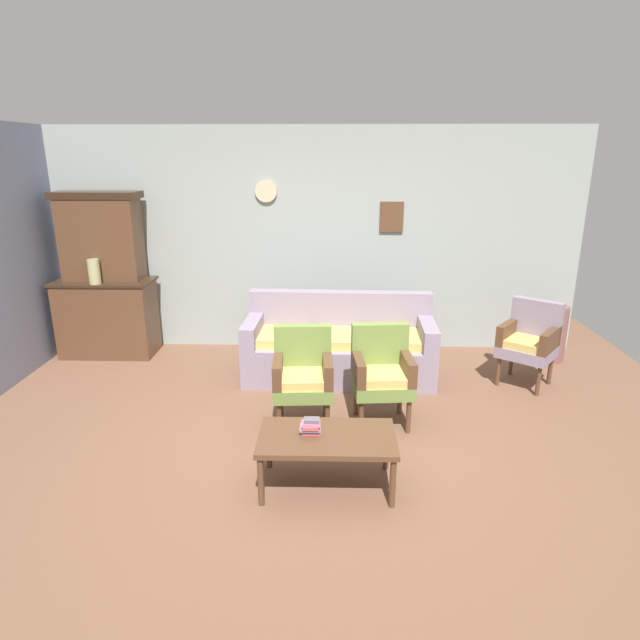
{
  "coord_description": "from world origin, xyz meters",
  "views": [
    {
      "loc": [
        0.21,
        -3.93,
        2.38
      ],
      "look_at": [
        0.08,
        0.98,
        0.85
      ],
      "focal_mm": 30.13,
      "sensor_mm": 36.0,
      "label": 1
    }
  ],
  "objects_px": {
    "armchair_by_doorway": "(382,371)",
    "wingback_chair_by_fireplace": "(529,339)",
    "armchair_near_couch_end": "(303,373)",
    "side_cabinet": "(108,317)",
    "floral_couch": "(339,348)",
    "book_stack_on_table": "(311,426)",
    "vase_on_cabinet": "(94,272)",
    "floor_vase_by_wall": "(556,334)",
    "coffee_table": "(327,441)"
  },
  "relations": [
    {
      "from": "armchair_by_doorway",
      "to": "wingback_chair_by_fireplace",
      "type": "height_order",
      "value": "same"
    },
    {
      "from": "armchair_near_couch_end",
      "to": "side_cabinet",
      "type": "bearing_deg",
      "value": 144.94
    },
    {
      "from": "side_cabinet",
      "to": "floral_couch",
      "type": "height_order",
      "value": "side_cabinet"
    },
    {
      "from": "armchair_by_doorway",
      "to": "book_stack_on_table",
      "type": "relative_size",
      "value": 5.85
    },
    {
      "from": "armchair_by_doorway",
      "to": "vase_on_cabinet",
      "type": "bearing_deg",
      "value": 154.92
    },
    {
      "from": "floral_couch",
      "to": "armchair_by_doorway",
      "type": "xyz_separation_m",
      "value": [
        0.37,
        -1.05,
        0.17
      ]
    },
    {
      "from": "vase_on_cabinet",
      "to": "floral_couch",
      "type": "bearing_deg",
      "value": -8.97
    },
    {
      "from": "book_stack_on_table",
      "to": "floral_couch",
      "type": "bearing_deg",
      "value": 83.77
    },
    {
      "from": "side_cabinet",
      "to": "floor_vase_by_wall",
      "type": "xyz_separation_m",
      "value": [
        5.39,
        -0.1,
        -0.13
      ]
    },
    {
      "from": "vase_on_cabinet",
      "to": "book_stack_on_table",
      "type": "distance_m",
      "value": 3.67
    },
    {
      "from": "vase_on_cabinet",
      "to": "floor_vase_by_wall",
      "type": "xyz_separation_m",
      "value": [
        5.41,
        0.07,
        -0.74
      ]
    },
    {
      "from": "side_cabinet",
      "to": "floor_vase_by_wall",
      "type": "height_order",
      "value": "side_cabinet"
    },
    {
      "from": "armchair_near_couch_end",
      "to": "wingback_chair_by_fireplace",
      "type": "height_order",
      "value": "same"
    },
    {
      "from": "armchair_by_doorway",
      "to": "wingback_chair_by_fireplace",
      "type": "distance_m",
      "value": 1.87
    },
    {
      "from": "floral_couch",
      "to": "floor_vase_by_wall",
      "type": "xyz_separation_m",
      "value": [
        2.57,
        0.52,
        0.01
      ]
    },
    {
      "from": "floor_vase_by_wall",
      "to": "coffee_table",
      "type": "bearing_deg",
      "value": -135.74
    },
    {
      "from": "coffee_table",
      "to": "armchair_near_couch_end",
      "type": "bearing_deg",
      "value": 103.41
    },
    {
      "from": "wingback_chair_by_fireplace",
      "to": "book_stack_on_table",
      "type": "height_order",
      "value": "wingback_chair_by_fireplace"
    },
    {
      "from": "floor_vase_by_wall",
      "to": "vase_on_cabinet",
      "type": "bearing_deg",
      "value": -179.23
    },
    {
      "from": "book_stack_on_table",
      "to": "floor_vase_by_wall",
      "type": "xyz_separation_m",
      "value": [
        2.8,
        2.58,
        -0.14
      ]
    },
    {
      "from": "armchair_near_couch_end",
      "to": "armchair_by_doorway",
      "type": "height_order",
      "value": "same"
    },
    {
      "from": "book_stack_on_table",
      "to": "floor_vase_by_wall",
      "type": "distance_m",
      "value": 3.81
    },
    {
      "from": "armchair_near_couch_end",
      "to": "floor_vase_by_wall",
      "type": "bearing_deg",
      "value": 29.45
    },
    {
      "from": "armchair_by_doorway",
      "to": "floor_vase_by_wall",
      "type": "height_order",
      "value": "armchair_by_doorway"
    },
    {
      "from": "vase_on_cabinet",
      "to": "armchair_near_couch_end",
      "type": "height_order",
      "value": "vase_on_cabinet"
    },
    {
      "from": "armchair_near_couch_end",
      "to": "coffee_table",
      "type": "distance_m",
      "value": 1.0
    },
    {
      "from": "book_stack_on_table",
      "to": "floor_vase_by_wall",
      "type": "height_order",
      "value": "floor_vase_by_wall"
    },
    {
      "from": "vase_on_cabinet",
      "to": "wingback_chair_by_fireplace",
      "type": "distance_m",
      "value": 4.91
    },
    {
      "from": "floral_couch",
      "to": "armchair_near_couch_end",
      "type": "distance_m",
      "value": 1.18
    },
    {
      "from": "side_cabinet",
      "to": "vase_on_cabinet",
      "type": "bearing_deg",
      "value": -95.69
    },
    {
      "from": "vase_on_cabinet",
      "to": "wingback_chair_by_fireplace",
      "type": "bearing_deg",
      "value": -7.08
    },
    {
      "from": "side_cabinet",
      "to": "coffee_table",
      "type": "relative_size",
      "value": 1.16
    },
    {
      "from": "vase_on_cabinet",
      "to": "armchair_near_couch_end",
      "type": "distance_m",
      "value": 3.01
    },
    {
      "from": "coffee_table",
      "to": "floor_vase_by_wall",
      "type": "bearing_deg",
      "value": 44.26
    },
    {
      "from": "floral_couch",
      "to": "wingback_chair_by_fireplace",
      "type": "distance_m",
      "value": 2.02
    },
    {
      "from": "floral_couch",
      "to": "armchair_near_couch_end",
      "type": "height_order",
      "value": "same"
    },
    {
      "from": "vase_on_cabinet",
      "to": "floral_couch",
      "type": "relative_size",
      "value": 0.14
    },
    {
      "from": "floral_couch",
      "to": "armchair_near_couch_end",
      "type": "xyz_separation_m",
      "value": [
        -0.34,
        -1.12,
        0.17
      ]
    },
    {
      "from": "wingback_chair_by_fireplace",
      "to": "coffee_table",
      "type": "distance_m",
      "value": 2.87
    },
    {
      "from": "floral_couch",
      "to": "floor_vase_by_wall",
      "type": "distance_m",
      "value": 2.62
    },
    {
      "from": "vase_on_cabinet",
      "to": "coffee_table",
      "type": "xyz_separation_m",
      "value": [
        2.73,
        -2.54,
        -0.7
      ]
    },
    {
      "from": "wingback_chair_by_fireplace",
      "to": "coffee_table",
      "type": "height_order",
      "value": "wingback_chair_by_fireplace"
    },
    {
      "from": "side_cabinet",
      "to": "coffee_table",
      "type": "bearing_deg",
      "value": -44.96
    },
    {
      "from": "side_cabinet",
      "to": "floor_vase_by_wall",
      "type": "bearing_deg",
      "value": -1.06
    },
    {
      "from": "wingback_chair_by_fireplace",
      "to": "book_stack_on_table",
      "type": "distance_m",
      "value": 2.94
    },
    {
      "from": "side_cabinet",
      "to": "armchair_by_doorway",
      "type": "relative_size",
      "value": 1.28
    },
    {
      "from": "wingback_chair_by_fireplace",
      "to": "armchair_by_doorway",
      "type": "bearing_deg",
      "value": -151.16
    },
    {
      "from": "armchair_near_couch_end",
      "to": "coffee_table",
      "type": "bearing_deg",
      "value": -76.59
    },
    {
      "from": "vase_on_cabinet",
      "to": "coffee_table",
      "type": "height_order",
      "value": "vase_on_cabinet"
    },
    {
      "from": "side_cabinet",
      "to": "wingback_chair_by_fireplace",
      "type": "xyz_separation_m",
      "value": [
        4.83,
        -0.77,
        0.03
      ]
    }
  ]
}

